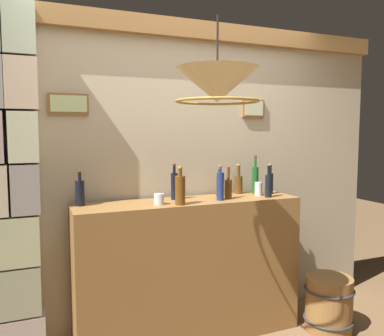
{
  "coord_description": "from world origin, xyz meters",
  "views": [
    {
      "loc": [
        -1.08,
        -1.88,
        1.59
      ],
      "look_at": [
        0.0,
        0.77,
        1.32
      ],
      "focal_mm": 36.6,
      "sensor_mm": 36.0,
      "label": 1
    }
  ],
  "objects_px": {
    "glass_tumbler_highball": "(258,189)",
    "wooden_barrel": "(329,304)",
    "liquor_bottle_vodka": "(255,179)",
    "liquor_bottle_sherry": "(219,186)",
    "liquor_bottle_rye": "(80,193)",
    "liquor_bottle_port": "(269,185)",
    "glass_tumbler_rocks": "(159,199)",
    "liquor_bottle_whiskey": "(220,186)",
    "liquor_bottle_bourbon": "(238,183)",
    "pendant_lamp": "(217,86)",
    "liquor_bottle_rum": "(180,190)",
    "liquor_bottle_tequila": "(174,185)",
    "liquor_bottle_vermouth": "(228,188)",
    "liquor_bottle_brandy": "(270,182)"
  },
  "relations": [
    {
      "from": "liquor_bottle_sherry",
      "to": "glass_tumbler_highball",
      "type": "bearing_deg",
      "value": -24.58
    },
    {
      "from": "liquor_bottle_rye",
      "to": "wooden_barrel",
      "type": "bearing_deg",
      "value": -13.27
    },
    {
      "from": "glass_tumbler_highball",
      "to": "wooden_barrel",
      "type": "height_order",
      "value": "glass_tumbler_highball"
    },
    {
      "from": "liquor_bottle_bourbon",
      "to": "liquor_bottle_sherry",
      "type": "distance_m",
      "value": 0.19
    },
    {
      "from": "liquor_bottle_rum",
      "to": "liquor_bottle_brandy",
      "type": "bearing_deg",
      "value": 11.57
    },
    {
      "from": "liquor_bottle_rye",
      "to": "liquor_bottle_rum",
      "type": "xyz_separation_m",
      "value": [
        0.66,
        -0.23,
        0.02
      ]
    },
    {
      "from": "liquor_bottle_bourbon",
      "to": "wooden_barrel",
      "type": "relative_size",
      "value": 0.56
    },
    {
      "from": "liquor_bottle_rye",
      "to": "liquor_bottle_rum",
      "type": "relative_size",
      "value": 0.87
    },
    {
      "from": "pendant_lamp",
      "to": "liquor_bottle_vermouth",
      "type": "bearing_deg",
      "value": 56.75
    },
    {
      "from": "liquor_bottle_tequila",
      "to": "wooden_barrel",
      "type": "bearing_deg",
      "value": -20.31
    },
    {
      "from": "liquor_bottle_bourbon",
      "to": "liquor_bottle_rye",
      "type": "relative_size",
      "value": 1.04
    },
    {
      "from": "liquor_bottle_vermouth",
      "to": "liquor_bottle_rum",
      "type": "bearing_deg",
      "value": -167.78
    },
    {
      "from": "liquor_bottle_whiskey",
      "to": "glass_tumbler_rocks",
      "type": "bearing_deg",
      "value": 179.04
    },
    {
      "from": "liquor_bottle_vermouth",
      "to": "pendant_lamp",
      "type": "relative_size",
      "value": 0.5
    },
    {
      "from": "liquor_bottle_rye",
      "to": "pendant_lamp",
      "type": "bearing_deg",
      "value": -45.43
    },
    {
      "from": "liquor_bottle_tequila",
      "to": "liquor_bottle_whiskey",
      "type": "relative_size",
      "value": 1.03
    },
    {
      "from": "liquor_bottle_brandy",
      "to": "liquor_bottle_vodka",
      "type": "bearing_deg",
      "value": 152.43
    },
    {
      "from": "liquor_bottle_whiskey",
      "to": "glass_tumbler_rocks",
      "type": "height_order",
      "value": "liquor_bottle_whiskey"
    },
    {
      "from": "wooden_barrel",
      "to": "liquor_bottle_bourbon",
      "type": "bearing_deg",
      "value": 138.42
    },
    {
      "from": "liquor_bottle_rum",
      "to": "glass_tumbler_highball",
      "type": "distance_m",
      "value": 0.74
    },
    {
      "from": "liquor_bottle_tequila",
      "to": "glass_tumbler_highball",
      "type": "distance_m",
      "value": 0.7
    },
    {
      "from": "liquor_bottle_vodka",
      "to": "glass_tumbler_highball",
      "type": "distance_m",
      "value": 0.12
    },
    {
      "from": "liquor_bottle_bourbon",
      "to": "liquor_bottle_tequila",
      "type": "bearing_deg",
      "value": -173.49
    },
    {
      "from": "glass_tumbler_highball",
      "to": "pendant_lamp",
      "type": "xyz_separation_m",
      "value": [
        -0.68,
        -0.63,
        0.72
      ]
    },
    {
      "from": "liquor_bottle_sherry",
      "to": "liquor_bottle_vodka",
      "type": "bearing_deg",
      "value": -5.63
    },
    {
      "from": "glass_tumbler_rocks",
      "to": "liquor_bottle_whiskey",
      "type": "bearing_deg",
      "value": -0.96
    },
    {
      "from": "glass_tumbler_highball",
      "to": "wooden_barrel",
      "type": "distance_m",
      "value": 1.07
    },
    {
      "from": "liquor_bottle_tequila",
      "to": "glass_tumbler_highball",
      "type": "height_order",
      "value": "liquor_bottle_tequila"
    },
    {
      "from": "liquor_bottle_brandy",
      "to": "glass_tumbler_highball",
      "type": "xyz_separation_m",
      "value": [
        -0.14,
        -0.04,
        -0.04
      ]
    },
    {
      "from": "liquor_bottle_port",
      "to": "glass_tumbler_rocks",
      "type": "distance_m",
      "value": 0.9
    },
    {
      "from": "liquor_bottle_sherry",
      "to": "liquor_bottle_port",
      "type": "xyz_separation_m",
      "value": [
        0.32,
        -0.23,
        0.02
      ]
    },
    {
      "from": "liquor_bottle_brandy",
      "to": "glass_tumbler_rocks",
      "type": "xyz_separation_m",
      "value": [
        -1.0,
        -0.11,
        -0.06
      ]
    },
    {
      "from": "glass_tumbler_highball",
      "to": "wooden_barrel",
      "type": "relative_size",
      "value": 0.25
    },
    {
      "from": "liquor_bottle_vermouth",
      "to": "glass_tumbler_rocks",
      "type": "height_order",
      "value": "liquor_bottle_vermouth"
    },
    {
      "from": "liquor_bottle_sherry",
      "to": "glass_tumbler_rocks",
      "type": "distance_m",
      "value": 0.61
    },
    {
      "from": "liquor_bottle_rye",
      "to": "liquor_bottle_bourbon",
      "type": "bearing_deg",
      "value": 2.58
    },
    {
      "from": "liquor_bottle_rye",
      "to": "glass_tumbler_highball",
      "type": "bearing_deg",
      "value": -3.85
    },
    {
      "from": "glass_tumbler_rocks",
      "to": "liquor_bottle_bourbon",
      "type": "bearing_deg",
      "value": 16.11
    },
    {
      "from": "glass_tumbler_highball",
      "to": "liquor_bottle_whiskey",
      "type": "bearing_deg",
      "value": -168.6
    },
    {
      "from": "glass_tumbler_highball",
      "to": "liquor_bottle_brandy",
      "type": "bearing_deg",
      "value": 17.26
    },
    {
      "from": "liquor_bottle_bourbon",
      "to": "liquor_bottle_sherry",
      "type": "height_order",
      "value": "liquor_bottle_bourbon"
    },
    {
      "from": "liquor_bottle_port",
      "to": "glass_tumbler_rocks",
      "type": "height_order",
      "value": "liquor_bottle_port"
    },
    {
      "from": "liquor_bottle_brandy",
      "to": "liquor_bottle_tequila",
      "type": "distance_m",
      "value": 0.83
    },
    {
      "from": "liquor_bottle_vodka",
      "to": "liquor_bottle_vermouth",
      "type": "relative_size",
      "value": 1.3
    },
    {
      "from": "liquor_bottle_vodka",
      "to": "liquor_bottle_brandy",
      "type": "bearing_deg",
      "value": -27.57
    },
    {
      "from": "liquor_bottle_whiskey",
      "to": "wooden_barrel",
      "type": "relative_size",
      "value": 0.61
    },
    {
      "from": "liquor_bottle_sherry",
      "to": "liquor_bottle_vodka",
      "type": "relative_size",
      "value": 0.65
    },
    {
      "from": "liquor_bottle_brandy",
      "to": "liquor_bottle_vodka",
      "type": "distance_m",
      "value": 0.13
    },
    {
      "from": "liquor_bottle_whiskey",
      "to": "glass_tumbler_highball",
      "type": "height_order",
      "value": "liquor_bottle_whiskey"
    },
    {
      "from": "liquor_bottle_whiskey",
      "to": "pendant_lamp",
      "type": "height_order",
      "value": "pendant_lamp"
    }
  ]
}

